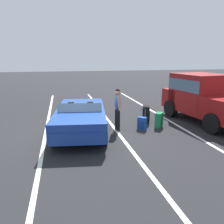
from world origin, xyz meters
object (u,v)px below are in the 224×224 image
object	(u,v)px
parked_pickup_truck_near	(207,98)
suitcase_small_carryon	(142,123)
traveler_person	(118,107)
suitcase_medium_bright	(159,120)
convertible_car	(81,119)
suitcase_large_black	(146,114)

from	to	relation	value
parked_pickup_truck_near	suitcase_small_carryon	bearing A→B (deg)	89.46
traveler_person	suitcase_medium_bright	bearing A→B (deg)	177.97
traveler_person	parked_pickup_truck_near	distance (m)	4.12
convertible_car	suitcase_large_black	world-z (taller)	convertible_car
suitcase_medium_bright	suitcase_small_carryon	bearing A→B (deg)	-133.85
suitcase_medium_bright	parked_pickup_truck_near	bearing A→B (deg)	47.07
convertible_car	parked_pickup_truck_near	distance (m)	5.60
suitcase_large_black	suitcase_small_carryon	distance (m)	1.04
suitcase_large_black	suitcase_medium_bright	distance (m)	0.85
suitcase_large_black	traveler_person	world-z (taller)	traveler_person
suitcase_large_black	traveler_person	size ratio (longest dim) A/B	0.45
convertible_car	parked_pickup_truck_near	size ratio (longest dim) A/B	0.83
convertible_car	suitcase_large_black	xyz separation A→B (m)	(-0.95, 2.95, -0.22)
suitcase_large_black	suitcase_small_carryon	xyz separation A→B (m)	(0.89, -0.51, -0.12)
suitcase_large_black	traveler_person	bearing A→B (deg)	-134.29
convertible_car	suitcase_small_carryon	world-z (taller)	convertible_car
traveler_person	parked_pickup_truck_near	bearing A→B (deg)	-177.18
suitcase_medium_bright	traveler_person	size ratio (longest dim) A/B	0.38
suitcase_medium_bright	convertible_car	bearing A→B (deg)	-137.55
suitcase_large_black	suitcase_small_carryon	size ratio (longest dim) A/B	0.89
suitcase_large_black	suitcase_medium_bright	world-z (taller)	suitcase_large_black
suitcase_small_carryon	suitcase_large_black	bearing A→B (deg)	-163.00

